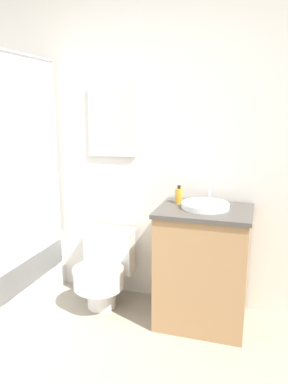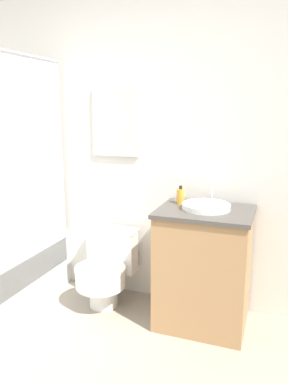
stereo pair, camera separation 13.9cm
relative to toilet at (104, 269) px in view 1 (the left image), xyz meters
The scene contains 5 objects.
wall_back 0.99m from the toilet, 82.95° to the left, with size 3.23×0.07×2.50m.
toilet is the anchor object (origin of this frame).
vanity 0.82m from the toilet, ahead, with size 0.67×0.54×0.89m.
sink 1.01m from the toilet, ahead, with size 0.35×0.38×0.13m.
soap_bottle 0.88m from the toilet, ahead, with size 0.06×0.06×0.14m.
Camera 1 is at (1.13, -0.94, 1.59)m, focal length 35.00 mm.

